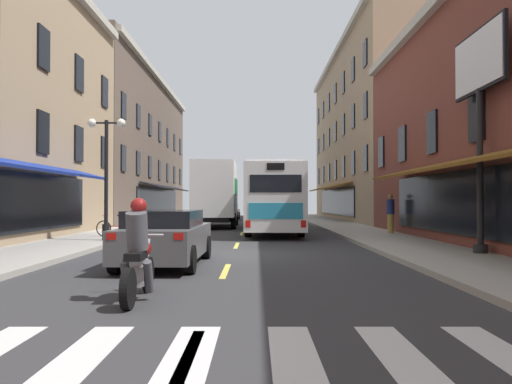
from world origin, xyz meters
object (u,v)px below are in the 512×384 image
object	(u,v)px
transit_bus	(275,198)
motorcycle_rider	(140,257)
sedan_near	(168,237)
pedestrian_mid	(392,213)
box_truck	(218,195)
billboard_sign	(481,81)
sedan_mid	(229,212)
bicycle_near	(118,228)
street_lamp_twin	(108,172)

from	to	relation	value
transit_bus	motorcycle_rider	bearing A→B (deg)	-99.10
sedan_near	pedestrian_mid	size ratio (longest dim) A/B	2.45
box_truck	pedestrian_mid	bearing A→B (deg)	-41.13
billboard_sign	transit_bus	xyz separation A→B (m)	(-5.46, 11.39, -3.26)
sedan_mid	billboard_sign	bearing A→B (deg)	-72.71
bicycle_near	pedestrian_mid	bearing A→B (deg)	11.33
sedan_mid	street_lamp_twin	distance (m)	23.88
billboard_sign	sedan_mid	distance (m)	29.79
sedan_near	billboard_sign	bearing A→B (deg)	11.08
box_truck	sedan_mid	bearing A→B (deg)	90.04
pedestrian_mid	transit_bus	bearing A→B (deg)	-74.57
transit_bus	box_truck	bearing A→B (deg)	124.08
street_lamp_twin	motorcycle_rider	bearing A→B (deg)	-70.67
sedan_near	sedan_mid	world-z (taller)	sedan_near
transit_bus	street_lamp_twin	world-z (taller)	street_lamp_twin
street_lamp_twin	transit_bus	bearing A→B (deg)	46.37
transit_bus	billboard_sign	bearing A→B (deg)	-64.38
box_truck	sedan_mid	size ratio (longest dim) A/B	1.69
transit_bus	sedan_near	world-z (taller)	transit_bus
bicycle_near	street_lamp_twin	distance (m)	2.84
street_lamp_twin	bicycle_near	bearing A→B (deg)	94.53
sedan_mid	sedan_near	bearing A→B (deg)	-89.69
transit_bus	sedan_near	size ratio (longest dim) A/B	2.63
billboard_sign	motorcycle_rider	size ratio (longest dim) A/B	3.07
billboard_sign	box_truck	world-z (taller)	billboard_sign
street_lamp_twin	box_truck	bearing A→B (deg)	74.62
box_truck	sedan_mid	distance (m)	11.96
transit_bus	sedan_mid	distance (m)	17.11
billboard_sign	sedan_near	size ratio (longest dim) A/B	1.45
transit_bus	sedan_mid	size ratio (longest dim) A/B	2.62
street_lamp_twin	sedan_near	bearing A→B (deg)	-61.66
sedan_near	bicycle_near	xyz separation A→B (m)	(-3.51, 8.06, -0.21)
sedan_mid	street_lamp_twin	world-z (taller)	street_lamp_twin
box_truck	pedestrian_mid	size ratio (longest dim) A/B	4.15
motorcycle_rider	bicycle_near	world-z (taller)	motorcycle_rider
box_truck	street_lamp_twin	xyz separation A→B (m)	(-3.22, -11.69, 0.71)
sedan_mid	bicycle_near	bearing A→B (deg)	-98.75
motorcycle_rider	street_lamp_twin	world-z (taller)	street_lamp_twin
sedan_mid	bicycle_near	world-z (taller)	sedan_mid
bicycle_near	motorcycle_rider	bearing A→B (deg)	-72.71
pedestrian_mid	bicycle_near	bearing A→B (deg)	-36.83
bicycle_near	pedestrian_mid	distance (m)	12.18
motorcycle_rider	box_truck	bearing A→B (deg)	91.29
box_truck	pedestrian_mid	xyz separation A→B (m)	(8.57, -7.49, -0.91)
sedan_near	motorcycle_rider	bearing A→B (deg)	-85.43
bicycle_near	billboard_sign	bearing A→B (deg)	-27.75
box_truck	motorcycle_rider	bearing A→B (deg)	-88.71
box_truck	street_lamp_twin	world-z (taller)	street_lamp_twin
sedan_mid	bicycle_near	distance (m)	22.03
bicycle_near	transit_bus	bearing A→B (deg)	37.03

